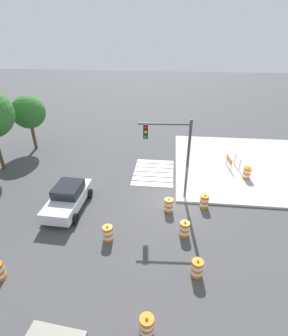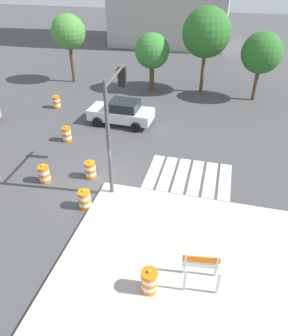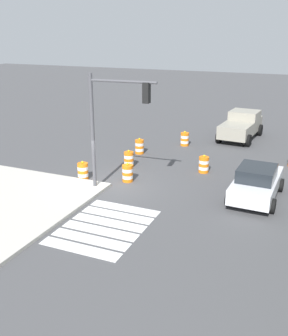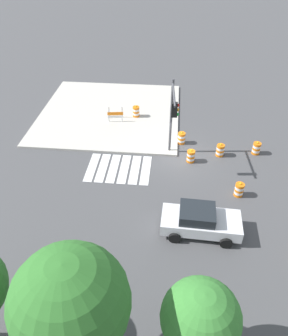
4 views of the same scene
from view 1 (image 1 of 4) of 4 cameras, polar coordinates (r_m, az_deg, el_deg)
The scene contains 14 objects.
ground_plane at distance 17.74m, azimuth 7.04°, elevation -7.62°, with size 120.00×120.00×0.00m, color #474749.
sidewalk_corner at distance 23.76m, azimuth 21.64°, elevation 0.65°, with size 12.00×12.00×0.15m, color #BCB7AD.
crosswalk_stripes at distance 21.12m, azimuth 2.15°, elevation -0.93°, with size 4.35×3.20×0.02m.
sports_car at distance 17.39m, azimuth -16.46°, elevation -6.27°, with size 4.37×2.26×1.63m.
traffic_barrel_near_corner at distance 14.79m, azimuth -8.00°, elevation -14.11°, with size 0.56×0.56×1.02m.
traffic_barrel_crosswalk_end at distance 17.41m, azimuth 13.20°, elevation -7.19°, with size 0.56×0.56×1.02m.
traffic_barrel_median_near at distance 13.27m, azimuth 11.65°, elevation -20.88°, with size 0.56×0.56×1.02m.
traffic_barrel_far_curb at distance 11.50m, azimuth 0.61°, elevation -31.52°, with size 0.56×0.56×1.02m.
traffic_barrel_lane_center at distance 16.69m, azimuth 5.51°, elevation -8.19°, with size 0.56×0.56×1.02m.
traffic_barrel_opposite_curb at distance 15.08m, azimuth 8.97°, elevation -13.19°, with size 0.56×0.56×1.02m.
traffic_barrel_on_sidewalk at distance 21.33m, azimuth 21.83°, elevation -1.02°, with size 0.56×0.56×1.02m.
construction_barricade at distance 22.43m, azimuth 18.71°, elevation 1.39°, with size 1.33×0.94×1.00m.
traffic_light_pole at distance 16.22m, azimuth 5.96°, elevation 4.79°, with size 0.55×3.29×5.50m.
street_tree_streetside_far at distance 26.33m, azimuth -24.20°, elevation 11.21°, with size 3.01×3.01×5.15m.
Camera 1 is at (-14.33, 0.63, 10.43)m, focal length 27.53 mm.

